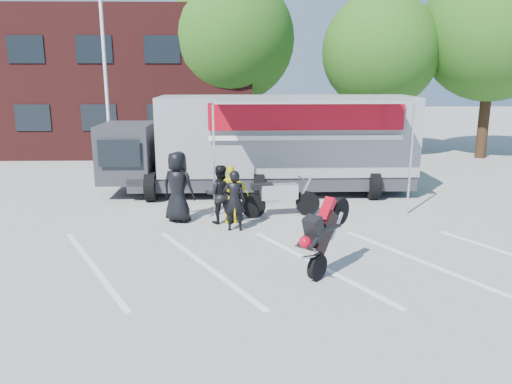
{
  "coord_description": "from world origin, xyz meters",
  "views": [
    {
      "loc": [
        -1.33,
        -9.06,
        4.06
      ],
      "look_at": [
        -1.09,
        2.3,
        1.3
      ],
      "focal_mm": 35.0,
      "sensor_mm": 36.0,
      "label": 1
    }
  ],
  "objects_px": {
    "transporter_truck": "(271,193)",
    "parked_motorcycle": "(281,216)",
    "tree_mid": "(380,52)",
    "spectator_hivis": "(231,195)",
    "tree_right": "(493,30)",
    "stunt_bike_rider": "(333,272)",
    "tree_left": "(231,39)",
    "flagpole": "(110,43)",
    "spectator_leather_a": "(178,187)",
    "spectator_leather_b": "(234,201)",
    "spectator_leather_c": "(220,194)"
  },
  "relations": [
    {
      "from": "transporter_truck",
      "to": "parked_motorcycle",
      "type": "relative_size",
      "value": 4.4
    },
    {
      "from": "tree_mid",
      "to": "spectator_hivis",
      "type": "distance_m",
      "value": 13.47
    },
    {
      "from": "tree_right",
      "to": "stunt_bike_rider",
      "type": "distance_m",
      "value": 17.85
    },
    {
      "from": "tree_mid",
      "to": "tree_left",
      "type": "bearing_deg",
      "value": 171.87
    },
    {
      "from": "tree_mid",
      "to": "transporter_truck",
      "type": "bearing_deg",
      "value": -126.25
    },
    {
      "from": "flagpole",
      "to": "parked_motorcycle",
      "type": "height_order",
      "value": "flagpole"
    },
    {
      "from": "tree_left",
      "to": "stunt_bike_rider",
      "type": "relative_size",
      "value": 4.91
    },
    {
      "from": "tree_left",
      "to": "stunt_bike_rider",
      "type": "distance_m",
      "value": 16.57
    },
    {
      "from": "tree_right",
      "to": "spectator_leather_a",
      "type": "distance_m",
      "value": 17.39
    },
    {
      "from": "spectator_hivis",
      "to": "flagpole",
      "type": "bearing_deg",
      "value": -55.34
    },
    {
      "from": "transporter_truck",
      "to": "parked_motorcycle",
      "type": "xyz_separation_m",
      "value": [
        0.14,
        -2.87,
        0.0
      ]
    },
    {
      "from": "tree_mid",
      "to": "spectator_leather_a",
      "type": "distance_m",
      "value": 14.07
    },
    {
      "from": "parked_motorcycle",
      "to": "spectator_leather_a",
      "type": "distance_m",
      "value": 3.05
    },
    {
      "from": "tree_left",
      "to": "spectator_hivis",
      "type": "height_order",
      "value": "tree_left"
    },
    {
      "from": "tree_right",
      "to": "stunt_bike_rider",
      "type": "relative_size",
      "value": 5.18
    },
    {
      "from": "tree_left",
      "to": "parked_motorcycle",
      "type": "distance_m",
      "value": 12.72
    },
    {
      "from": "stunt_bike_rider",
      "to": "spectator_hivis",
      "type": "relative_size",
      "value": 1.11
    },
    {
      "from": "tree_left",
      "to": "transporter_truck",
      "type": "distance_m",
      "value": 10.23
    },
    {
      "from": "stunt_bike_rider",
      "to": "spectator_leather_a",
      "type": "relative_size",
      "value": 0.9
    },
    {
      "from": "tree_mid",
      "to": "transporter_truck",
      "type": "xyz_separation_m",
      "value": [
        -5.46,
        -7.45,
        -4.94
      ]
    },
    {
      "from": "tree_left",
      "to": "spectator_leather_b",
      "type": "relative_size",
      "value": 5.4
    },
    {
      "from": "tree_left",
      "to": "spectator_hivis",
      "type": "xyz_separation_m",
      "value": [
        0.28,
        -11.92,
        -4.77
      ]
    },
    {
      "from": "spectator_leather_c",
      "to": "spectator_hivis",
      "type": "bearing_deg",
      "value": 172.25
    },
    {
      "from": "tree_right",
      "to": "parked_motorcycle",
      "type": "distance_m",
      "value": 15.41
    },
    {
      "from": "flagpole",
      "to": "spectator_leather_a",
      "type": "bearing_deg",
      "value": -61.88
    },
    {
      "from": "transporter_truck",
      "to": "spectator_leather_a",
      "type": "height_order",
      "value": "spectator_leather_a"
    },
    {
      "from": "flagpole",
      "to": "parked_motorcycle",
      "type": "relative_size",
      "value": 3.44
    },
    {
      "from": "tree_right",
      "to": "spectator_hivis",
      "type": "relative_size",
      "value": 5.73
    },
    {
      "from": "tree_right",
      "to": "transporter_truck",
      "type": "distance_m",
      "value": 13.86
    },
    {
      "from": "stunt_bike_rider",
      "to": "spectator_leather_c",
      "type": "bearing_deg",
      "value": 167.88
    },
    {
      "from": "tree_mid",
      "to": "spectator_leather_c",
      "type": "xyz_separation_m",
      "value": [
        -7.04,
        -10.9,
        -4.14
      ]
    },
    {
      "from": "spectator_hivis",
      "to": "tree_left",
      "type": "bearing_deg",
      "value": -91.4
    },
    {
      "from": "tree_mid",
      "to": "spectator_leather_c",
      "type": "relative_size",
      "value": 4.76
    },
    {
      "from": "spectator_leather_b",
      "to": "spectator_hivis",
      "type": "xyz_separation_m",
      "value": [
        -0.09,
        0.65,
        -0.0
      ]
    },
    {
      "from": "tree_left",
      "to": "spectator_leather_a",
      "type": "distance_m",
      "value": 12.65
    },
    {
      "from": "spectator_leather_b",
      "to": "spectator_leather_a",
      "type": "bearing_deg",
      "value": -27.0
    },
    {
      "from": "tree_mid",
      "to": "tree_right",
      "type": "bearing_deg",
      "value": -5.71
    },
    {
      "from": "flagpole",
      "to": "stunt_bike_rider",
      "type": "xyz_separation_m",
      "value": [
        6.72,
        -9.41,
        -5.05
      ]
    },
    {
      "from": "tree_right",
      "to": "transporter_truck",
      "type": "height_order",
      "value": "tree_right"
    },
    {
      "from": "tree_mid",
      "to": "stunt_bike_rider",
      "type": "distance_m",
      "value": 15.89
    },
    {
      "from": "spectator_hivis",
      "to": "spectator_leather_a",
      "type": "bearing_deg",
      "value": -10.01
    },
    {
      "from": "stunt_bike_rider",
      "to": "tree_mid",
      "type": "bearing_deg",
      "value": 114.81
    },
    {
      "from": "tree_left",
      "to": "transporter_truck",
      "type": "xyz_separation_m",
      "value": [
        1.54,
        -8.45,
        -5.57
      ]
    },
    {
      "from": "flagpole",
      "to": "parked_motorcycle",
      "type": "xyz_separation_m",
      "value": [
        5.92,
        -5.31,
        -5.05
      ]
    },
    {
      "from": "tree_left",
      "to": "tree_right",
      "type": "height_order",
      "value": "tree_right"
    },
    {
      "from": "stunt_bike_rider",
      "to": "spectator_leather_c",
      "type": "relative_size",
      "value": 1.09
    },
    {
      "from": "spectator_leather_a",
      "to": "spectator_leather_c",
      "type": "relative_size",
      "value": 1.21
    },
    {
      "from": "stunt_bike_rider",
      "to": "spectator_leather_a",
      "type": "bearing_deg",
      "value": 177.1
    },
    {
      "from": "spectator_hivis",
      "to": "spectator_leather_c",
      "type": "bearing_deg",
      "value": -5.6
    },
    {
      "from": "tree_left",
      "to": "tree_right",
      "type": "xyz_separation_m",
      "value": [
        12.0,
        -1.5,
        0.31
      ]
    }
  ]
}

